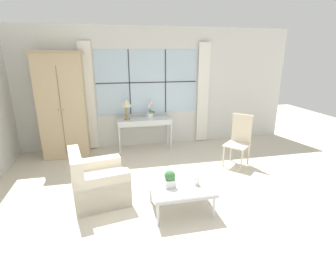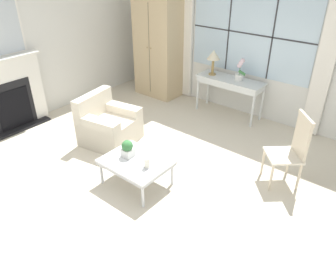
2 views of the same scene
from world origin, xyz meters
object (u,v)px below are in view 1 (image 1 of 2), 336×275
Objects in this scene: table_lamp at (126,104)px; potted_orchid at (150,111)px; coffee_table at (181,188)px; armoire at (63,105)px; potted_plant_small at (170,179)px; console_table at (144,122)px; pillar_candle at (197,181)px; armchair_upholstered at (98,183)px; side_chair_wooden at (239,138)px.

table_lamp is 1.16× the size of potted_orchid.
potted_orchid is at bearing 89.86° from coffee_table.
armoire is 3.27m from potted_plant_small.
table_lamp is (1.36, 0.03, -0.03)m from armoire.
console_table is at bearing 89.62° from potted_plant_small.
coffee_table is at bearing -90.14° from potted_orchid.
potted_plant_small is at bearing 176.33° from coffee_table.
armoire reaches higher than pillar_candle.
console_table is 2.77m from coffee_table.
armchair_upholstered is at bearing 154.80° from coffee_table.
armchair_upholstered is 1.54m from pillar_candle.
table_lamp is at bearing 105.63° from pillar_candle.
coffee_table is 5.82× the size of pillar_candle.
armchair_upholstered is 0.92× the size of side_chair_wooden.
side_chair_wooden is 1.16× the size of coffee_table.
armoire is 2.37× the size of armchair_upholstered.
side_chair_wooden reaches higher than pillar_candle.
potted_orchid is at bearing 138.39° from side_chair_wooden.
potted_plant_small is 0.39m from pillar_candle.
side_chair_wooden is at bearing -32.20° from table_lamp.
console_table reaches higher than coffee_table.
potted_plant_small is (-1.77, -1.37, -0.06)m from side_chair_wooden.
potted_plant_small reaches higher than coffee_table.
side_chair_wooden is at bearing 45.35° from pillar_candle.
potted_orchid is 0.40× the size of side_chair_wooden.
table_lamp is 2.94m from pillar_candle.
armoire is at bearing 127.99° from pillar_candle.
table_lamp is 2.81m from potted_plant_small.
potted_orchid is 2.17m from side_chair_wooden.
potted_plant_small is (0.38, -2.73, -0.59)m from table_lamp.
table_lamp reaches higher than armchair_upholstered.
armchair_upholstered is at bearing -163.64° from side_chair_wooden.
potted_orchid is 2.72× the size of pillar_candle.
coffee_table is (-1.61, -1.38, -0.22)m from side_chair_wooden.
table_lamp is at bearing -177.75° from console_table.
potted_orchid reaches higher than armchair_upholstered.
armchair_upholstered is at bearing -106.38° from table_lamp.
coffee_table is at bearing 174.43° from pillar_candle.
potted_orchid reaches higher than pillar_candle.
potted_orchid is 0.47× the size of coffee_table.
potted_orchid reaches higher than side_chair_wooden.
side_chair_wooden reaches higher than potted_plant_small.
armchair_upholstered is 2.93m from side_chair_wooden.
armchair_upholstered is at bearing -71.53° from armoire.
table_lamp reaches higher than side_chair_wooden.
console_table is at bearing 93.00° from coffee_table.
armchair_upholstered is at bearing -115.39° from console_table.
potted_plant_small is 1.61× the size of pillar_candle.
armoire is 1.75× the size of console_table.
side_chair_wooden is 2.24m from potted_plant_small.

